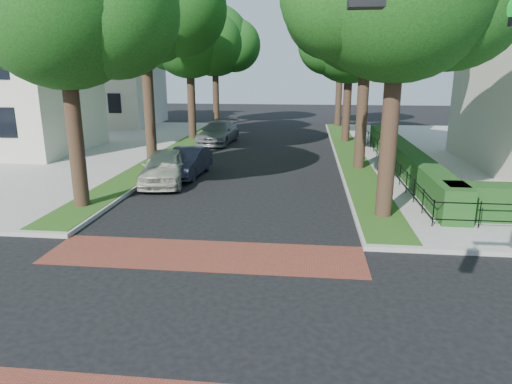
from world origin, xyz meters
TOP-DOWN VIEW (x-y plane):
  - ground at (0.00, 0.00)m, footprint 120.00×120.00m
  - crosswalk_far at (0.00, 3.20)m, footprint 9.00×2.20m
  - grass_strip_ne at (5.40, 19.10)m, footprint 1.60×29.80m
  - grass_strip_nw at (-5.40, 19.10)m, footprint 1.60×29.80m
  - tree_right_mid at (5.61, 15.25)m, footprint 8.25×7.09m
  - tree_right_far at (5.60, 24.22)m, footprint 7.25×6.23m
  - tree_right_back at (5.60, 33.23)m, footprint 7.50×6.45m
  - tree_left_near at (-5.40, 7.23)m, footprint 7.50×6.45m
  - tree_left_mid at (-5.39, 15.24)m, footprint 8.00×6.88m
  - tree_left_far at (-5.40, 24.22)m, footprint 7.00×6.02m
  - tree_left_back at (-5.40, 33.24)m, footprint 7.75×6.66m
  - hedge_main_road at (7.70, 15.00)m, footprint 1.00×18.00m
  - fence_main_road at (6.90, 15.00)m, footprint 0.06×18.00m
  - house_left_near at (-15.49, 17.99)m, footprint 10.00×9.00m
  - house_left_far at (-15.49, 31.99)m, footprint 10.00×9.00m
  - parked_car_front at (-3.60, 11.20)m, footprint 2.41×4.76m
  - parked_car_middle at (-2.98, 12.83)m, footprint 1.72×4.22m
  - parked_car_rear at (-3.40, 22.96)m, footprint 2.53×5.37m

SIDE VIEW (x-z plane):
  - ground at x=0.00m, z-range 0.00..0.00m
  - crosswalk_far at x=0.00m, z-range 0.00..0.01m
  - grass_strip_ne at x=5.40m, z-range 0.15..0.17m
  - grass_strip_nw at x=-5.40m, z-range 0.15..0.17m
  - fence_main_road at x=6.90m, z-range 0.15..1.05m
  - parked_car_middle at x=-2.98m, z-range 0.00..1.36m
  - hedge_main_road at x=7.70m, z-range 0.15..1.35m
  - parked_car_rear at x=-3.40m, z-range 0.00..1.51m
  - parked_car_front at x=-3.60m, z-range 0.00..1.56m
  - house_left_near at x=-15.49m, z-range -0.03..10.11m
  - house_left_far at x=-15.49m, z-range -0.03..10.11m
  - tree_right_far at x=5.60m, z-range 2.04..11.78m
  - tree_left_far at x=-5.40m, z-range 2.19..12.05m
  - tree_right_back at x=5.60m, z-range 2.17..12.37m
  - tree_left_near at x=-5.40m, z-range 2.17..12.37m
  - tree_left_back at x=-5.40m, z-range 2.19..12.63m
  - tree_right_mid at x=5.61m, z-range 2.38..13.60m
  - tree_left_mid at x=-5.39m, z-range 2.60..14.08m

